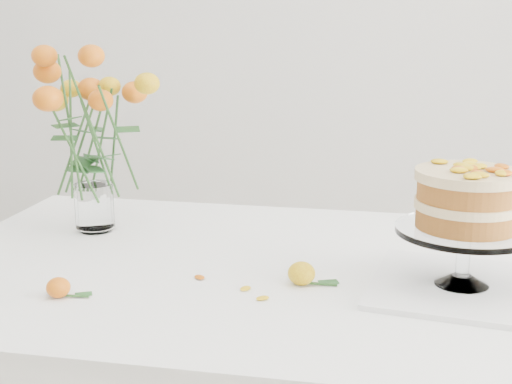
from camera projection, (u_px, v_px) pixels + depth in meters
table at (269, 303)px, 1.47m from camera, size 1.43×0.93×0.76m
napkin at (461, 287)px, 1.32m from camera, size 0.36×0.36×0.01m
cake_stand at (467, 205)px, 1.28m from camera, size 0.25×0.25×0.23m
rose_vase at (89, 119)px, 1.63m from camera, size 0.30×0.30×0.45m
loose_rose_near at (302, 274)px, 1.34m from camera, size 0.09×0.05×0.04m
loose_rose_far at (59, 288)px, 1.28m from camera, size 0.08×0.04×0.04m
stray_petal_a at (199, 277)px, 1.38m from camera, size 0.03×0.02×0.00m
stray_petal_b at (245, 289)px, 1.32m from camera, size 0.03×0.02×0.00m
stray_petal_c at (263, 298)px, 1.28m from camera, size 0.03×0.02×0.00m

